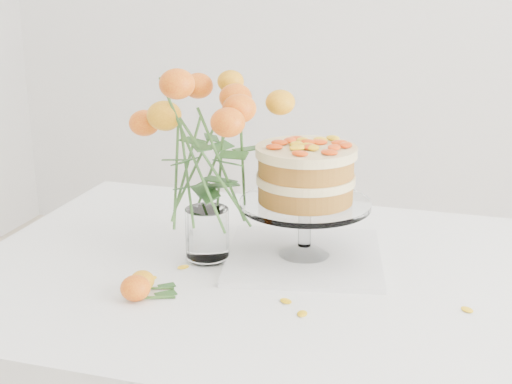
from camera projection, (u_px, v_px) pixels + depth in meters
The scene contains 12 objects.
table at pixel (312, 310), 1.46m from camera, with size 1.43×0.93×0.76m.
napkin at pixel (304, 256), 1.50m from camera, with size 0.32×0.32×0.01m, color silver.
cake_stand at pixel (306, 180), 1.45m from camera, with size 0.27×0.27×0.24m.
rose_vase at pixel (205, 137), 1.42m from camera, with size 0.39×0.39×0.45m.
loose_rose_near at pixel (142, 281), 1.35m from camera, with size 0.08×0.05×0.04m.
loose_rose_far at pixel (136, 288), 1.31m from camera, with size 0.10×0.06×0.05m.
stray_petal_a at pixel (241, 286), 1.37m from camera, with size 0.03×0.02×0.00m, color yellow.
stray_petal_b at pixel (286, 301), 1.31m from camera, with size 0.03×0.02×0.00m, color yellow.
stray_petal_c at pixel (302, 314), 1.26m from camera, with size 0.03×0.02×0.00m, color yellow.
stray_petal_d at pixel (183, 267), 1.46m from camera, with size 0.03×0.02×0.00m, color yellow.
stray_petal_e at pixel (151, 279), 1.40m from camera, with size 0.03×0.02×0.00m, color yellow.
stray_petal_f at pixel (467, 310), 1.28m from camera, with size 0.03×0.02×0.00m, color yellow.
Camera 1 is at (0.27, -1.29, 1.35)m, focal length 50.00 mm.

